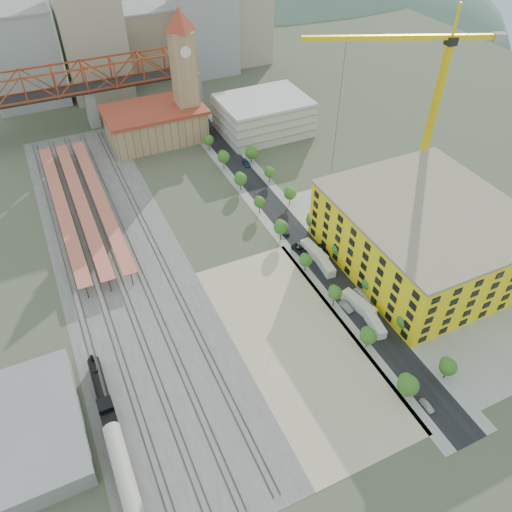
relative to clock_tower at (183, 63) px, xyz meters
name	(u,v)px	position (x,y,z in m)	size (l,w,h in m)	color
ground	(256,260)	(-8.00, -79.99, -28.70)	(400.00, 400.00, 0.00)	#474C38
ballast_strip	(119,258)	(-44.00, -62.49, -28.67)	(36.00, 165.00, 0.06)	#605E59
dirt_lot	(296,342)	(-12.00, -111.49, -28.67)	(28.00, 67.00, 0.06)	tan
street_asphalt	(282,217)	(8.00, -64.99, -28.67)	(12.00, 170.00, 0.06)	black
sidewalk_west	(266,222)	(2.50, -64.99, -28.68)	(3.00, 170.00, 0.04)	gray
sidewalk_east	(297,213)	(13.50, -64.99, -28.68)	(3.00, 170.00, 0.04)	gray
construction_pad	(425,257)	(37.00, -99.99, -28.67)	(50.00, 90.00, 0.06)	gray
rail_tracks	(113,260)	(-45.80, -62.49, -28.55)	(26.56, 160.00, 0.18)	#382B23
platform_canopies	(81,202)	(-49.00, -34.99, -24.70)	(16.00, 80.00, 4.12)	#CC5F4E
station_hall	(155,124)	(-13.00, 2.01, -22.03)	(38.00, 24.00, 13.10)	tan
clock_tower	(183,63)	(0.00, 0.00, 0.00)	(12.00, 12.00, 52.00)	tan
parking_garage	(263,115)	(28.00, -9.99, -21.70)	(34.00, 26.00, 14.00)	silver
truss_bridge	(85,80)	(-33.00, 25.01, -9.83)	(94.00, 9.60, 25.60)	gray
construction_building	(424,235)	(34.00, -99.99, -19.29)	(44.60, 50.60, 18.80)	#FBF415
warehouse	(26,431)	(-74.00, -109.99, -26.20)	(22.00, 32.00, 5.00)	gray
street_trees	(297,235)	(8.00, -74.99, -28.70)	(15.40, 124.40, 8.00)	#20621D
skyline	(139,31)	(-0.53, 62.32, -5.89)	(133.00, 46.00, 60.00)	#9EA0A3
distant_hills	(167,118)	(37.28, 180.01, -108.23)	(647.00, 264.00, 227.00)	#4C6B59
locomotive	(103,396)	(-58.00, -108.29, -26.48)	(3.08, 23.77, 5.94)	black
coach	(124,474)	(-58.00, -127.71, -25.39)	(3.41, 19.80, 6.22)	#2F3C20
tower_crane	(427,88)	(51.53, -70.32, 8.31)	(52.41, 23.95, 59.96)	yellow
site_trailer_a	(374,323)	(8.00, -115.35, -27.45)	(2.40, 9.11, 2.49)	silver
site_trailer_b	(359,304)	(8.00, -108.42, -27.28)	(2.72, 10.34, 2.83)	silver
site_trailer_c	(324,263)	(8.00, -90.99, -27.33)	(2.63, 10.01, 2.74)	silver
site_trailer_d	(314,252)	(8.00, -85.51, -27.29)	(2.71, 10.29, 2.82)	silver
car_0	(427,406)	(5.00, -139.35, -28.04)	(1.55, 3.85, 1.31)	#BBBBBB
car_1	(346,307)	(5.00, -107.26, -27.97)	(1.54, 4.42, 1.46)	gray
car_2	(300,250)	(5.00, -82.35, -27.89)	(2.68, 5.80, 1.61)	black
car_3	(284,231)	(5.00, -72.53, -28.03)	(1.87, 4.61, 1.34)	#1A1D4C
car_4	(364,298)	(11.00, -106.63, -27.91)	(1.85, 4.61, 1.57)	white
car_5	(361,294)	(11.00, -105.29, -27.89)	(1.70, 4.89, 1.61)	#AEB0B4
car_6	(323,251)	(11.00, -85.40, -27.94)	(2.51, 5.43, 1.51)	black
car_7	(246,163)	(11.00, -30.95, -28.01)	(1.93, 4.76, 1.38)	navy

